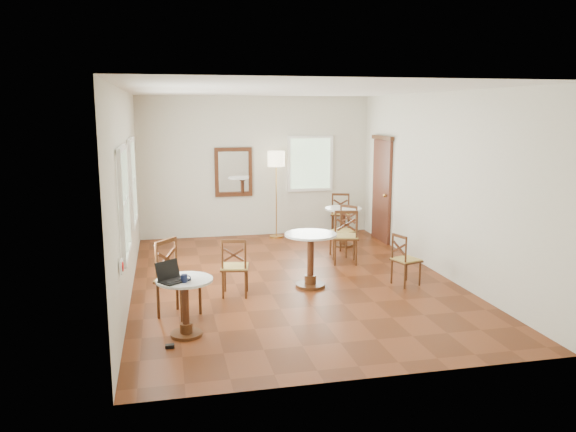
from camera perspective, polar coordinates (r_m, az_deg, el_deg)
The scene contains 17 objects.
ground at distance 9.22m, azimuth 0.40°, elevation -6.46°, with size 7.00×7.00×0.00m, color #5E2810.
room_shell at distance 9.10m, azimuth -0.34°, elevation 5.47°, with size 5.02×7.02×3.01m.
cafe_table_near at distance 7.01m, azimuth -10.28°, elevation -8.37°, with size 0.68×0.68×0.72m.
cafe_table_mid at distance 8.76m, azimuth 2.28°, elevation -3.82°, with size 0.80×0.80×0.84m.
cafe_table_back at distance 11.45m, azimuth 5.56°, elevation -0.65°, with size 0.74×0.74×0.78m.
chair_near_a at distance 8.39m, azimuth -5.37°, elevation -5.11°, with size 0.48×0.48×0.88m.
chair_near_b at distance 7.66m, azimuth -11.09°, elevation -6.22°, with size 0.67×0.67×1.03m.
chair_mid_a at distance 10.15m, azimuth 5.76°, elevation -2.05°, with size 0.55×0.55×0.99m.
chair_mid_b at distance 9.06m, azimuth 11.69°, elevation -4.31°, with size 0.47×0.47×0.82m.
chair_back_a at distance 12.57m, azimuth 5.31°, elevation 0.27°, with size 0.55×0.55×0.93m.
chair_back_b at distance 10.80m, azimuth 5.66°, elevation -1.45°, with size 0.60×0.60×0.93m.
floor_lamp at distance 12.02m, azimuth -1.20°, elevation 5.18°, with size 0.36×0.36×1.85m.
laptop at distance 6.87m, azimuth -11.65°, elevation -5.94°, with size 0.42×0.41×0.23m.
mouse at distance 6.84m, azimuth -10.71°, elevation -6.32°, with size 0.09×0.06×0.03m, color black.
navy_mug at distance 6.79m, azimuth -10.36°, elevation -6.18°, with size 0.12×0.08×0.09m.
water_glass at distance 6.98m, azimuth -11.67°, elevation -5.76°, with size 0.06×0.06×0.09m, color white.
power_adapter at distance 6.85m, azimuth -11.79°, elevation -12.68°, with size 0.10×0.06×0.04m, color black.
Camera 1 is at (-1.96, -8.59, 2.70)m, focal length 35.40 mm.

